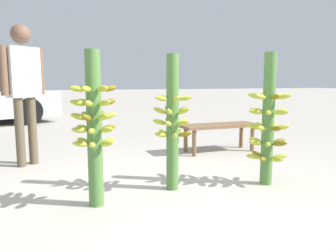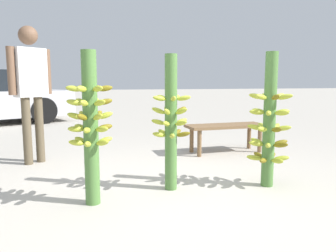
{
  "view_description": "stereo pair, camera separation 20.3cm",
  "coord_description": "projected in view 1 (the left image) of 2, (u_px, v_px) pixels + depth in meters",
  "views": [
    {
      "loc": [
        -1.1,
        -2.57,
        1.05
      ],
      "look_at": [
        0.01,
        0.58,
        0.59
      ],
      "focal_mm": 35.0,
      "sensor_mm": 36.0,
      "label": 1
    },
    {
      "loc": [
        -0.9,
        -2.64,
        1.05
      ],
      "look_at": [
        0.01,
        0.58,
        0.59
      ],
      "focal_mm": 35.0,
      "sensor_mm": 36.0,
      "label": 2
    }
  ],
  "objects": [
    {
      "name": "ground_plane",
      "position": [
        189.0,
        200.0,
        2.91
      ],
      "size": [
        80.0,
        80.0,
        0.0
      ],
      "primitive_type": "plane",
      "color": "#B2AA9E"
    },
    {
      "name": "banana_stalk_left",
      "position": [
        94.0,
        125.0,
        2.7
      ],
      "size": [
        0.39,
        0.38,
        1.3
      ],
      "color": "#4C7A38",
      "rests_on": "ground_plane"
    },
    {
      "name": "vendor_person",
      "position": [
        23.0,
        81.0,
        3.99
      ],
      "size": [
        0.51,
        0.41,
        1.73
      ],
      "rotation": [
        0.0,
        0.0,
        -2.5
      ],
      "color": "brown",
      "rests_on": "ground_plane"
    },
    {
      "name": "market_bench",
      "position": [
        219.0,
        128.0,
        4.88
      ],
      "size": [
        1.19,
        0.44,
        0.42
      ],
      "rotation": [
        0.0,
        0.0,
        0.03
      ],
      "color": "brown",
      "rests_on": "ground_plane"
    },
    {
      "name": "banana_stalk_right",
      "position": [
        268.0,
        122.0,
        3.29
      ],
      "size": [
        0.43,
        0.43,
        1.33
      ],
      "color": "#4C7A38",
      "rests_on": "ground_plane"
    },
    {
      "name": "banana_stalk_center",
      "position": [
        172.0,
        122.0,
        3.13
      ],
      "size": [
        0.38,
        0.39,
        1.3
      ],
      "color": "#4C7A38",
      "rests_on": "ground_plane"
    }
  ]
}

